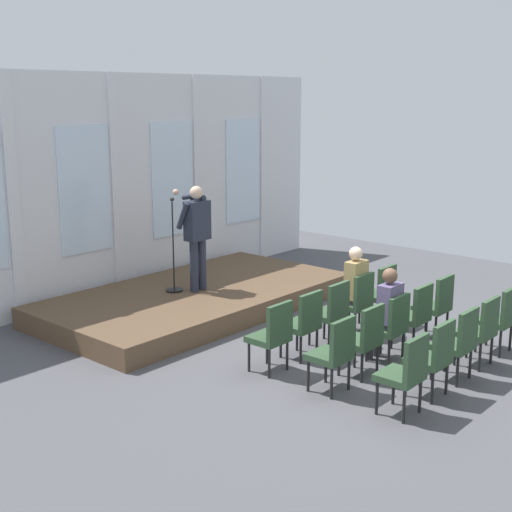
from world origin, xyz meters
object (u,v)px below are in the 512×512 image
(mic_stand, at_px, (174,271))
(chair_r0_c3, at_px, (357,300))
(chair_r2_c0, at_px, (406,370))
(chair_r0_c1, at_px, (304,321))
(speaker, at_px, (197,230))
(chair_r2_c3, at_px, (481,327))
(chair_r1_c1, at_px, (364,336))
(chair_r2_c2, at_px, (459,340))
(chair_r0_c2, at_px, (332,310))
(chair_r1_c2, at_px, (391,324))
(chair_r1_c4, at_px, (437,303))
(chair_r1_c0, at_px, (335,350))
(chair_r1_c3, at_px, (415,313))
(chair_r2_c1, at_px, (434,354))
(audience_r1_c2, at_px, (386,310))
(chair_r2_c4, at_px, (501,316))
(audience_r0_c3, at_px, (353,286))
(chair_r0_c0, at_px, (273,333))
(chair_r0_c4, at_px, (380,291))

(mic_stand, relative_size, chair_r0_c3, 1.65)
(chair_r2_c0, bearing_deg, chair_r0_c1, 71.23)
(speaker, xyz_separation_m, chair_r2_c3, (0.68, -4.57, -0.81))
(chair_r1_c1, relative_size, chair_r2_c3, 1.00)
(mic_stand, distance_m, chair_r2_c3, 4.92)
(chair_r2_c2, bearing_deg, chair_r0_c2, 90.00)
(chair_r1_c2, relative_size, chair_r1_c4, 1.00)
(chair_r0_c1, distance_m, chair_r1_c0, 1.15)
(mic_stand, distance_m, chair_r1_c3, 3.99)
(speaker, bearing_deg, chair_r2_c1, -97.68)
(chair_r2_c1, bearing_deg, audience_r1_c2, 57.99)
(speaker, height_order, chair_r1_c0, speaker)
(chair_r2_c2, bearing_deg, chair_r1_c0, 143.66)
(chair_r2_c4, bearing_deg, chair_r2_c2, 180.00)
(audience_r0_c3, bearing_deg, chair_r0_c1, -176.42)
(chair_r0_c0, height_order, audience_r0_c3, audience_r0_c3)
(chair_r2_c0, bearing_deg, chair_r1_c0, 90.00)
(chair_r0_c3, bearing_deg, chair_r2_c0, -135.56)
(audience_r0_c3, height_order, chair_r1_c0, audience_r0_c3)
(chair_r0_c0, height_order, chair_r0_c2, same)
(chair_r1_c0, bearing_deg, chair_r0_c0, 90.00)
(speaker, xyz_separation_m, audience_r1_c2, (0.03, -3.53, -0.63))
(chair_r1_c3, relative_size, chair_r1_c4, 1.00)
(chair_r0_c4, bearing_deg, audience_r0_c3, 172.88)
(chair_r1_c0, bearing_deg, chair_r1_c1, 0.00)
(chair_r0_c2, height_order, chair_r2_c2, same)
(chair_r1_c0, height_order, chair_r2_c3, same)
(chair_r1_c2, relative_size, audience_r1_c2, 0.73)
(mic_stand, bearing_deg, chair_r0_c0, -108.44)
(chair_r1_c1, bearing_deg, chair_r0_c4, 26.12)
(speaker, xyz_separation_m, chair_r1_c1, (-0.62, -3.62, -0.81))
(chair_r0_c1, xyz_separation_m, chair_r1_c1, (0.00, -0.95, 0.00))
(audience_r1_c2, height_order, chair_r2_c3, audience_r1_c2)
(speaker, xyz_separation_m, chair_r1_c0, (-1.26, -3.62, -0.81))
(chair_r0_c0, distance_m, chair_r0_c4, 2.59)
(chair_r1_c4, height_order, chair_r2_c3, same)
(chair_r0_c2, height_order, chair_r1_c0, same)
(chair_r1_c3, xyz_separation_m, chair_r2_c1, (-1.29, -0.95, 0.00))
(chair_r1_c4, bearing_deg, chair_r1_c2, 180.00)
(chair_r0_c1, bearing_deg, chair_r1_c3, -36.34)
(chair_r0_c2, bearing_deg, chair_r0_c1, 180.00)
(chair_r0_c2, xyz_separation_m, chair_r2_c0, (-1.29, -1.90, 0.00))
(chair_r0_c1, height_order, audience_r0_c3, audience_r0_c3)
(chair_r0_c2, bearing_deg, chair_r1_c0, -143.66)
(mic_stand, bearing_deg, audience_r0_c3, -71.09)
(chair_r1_c4, distance_m, chair_r2_c0, 2.76)
(chair_r0_c3, relative_size, chair_r1_c3, 1.00)
(speaker, distance_m, chair_r2_c2, 4.64)
(chair_r1_c3, relative_size, chair_r2_c2, 1.00)
(chair_r1_c0, bearing_deg, audience_r1_c2, 3.69)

